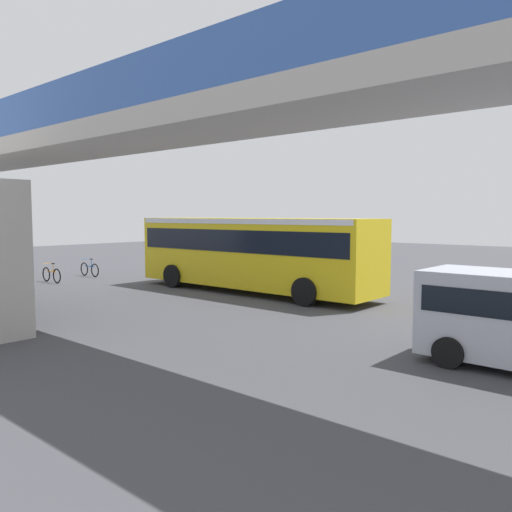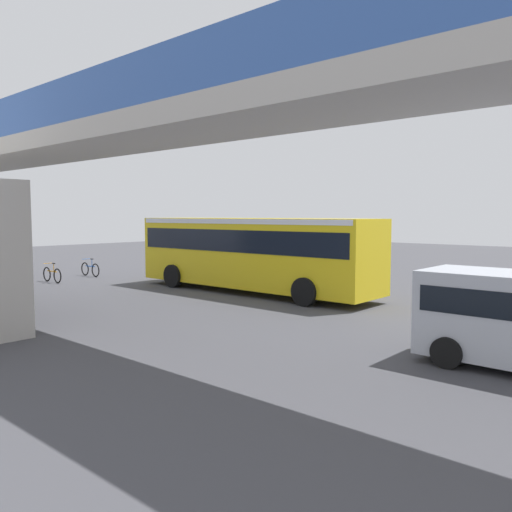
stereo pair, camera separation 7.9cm
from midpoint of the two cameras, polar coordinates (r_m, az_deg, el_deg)
name	(u,v)px [view 2 (the right image)]	position (r m, az deg, el deg)	size (l,w,h in m)	color
ground	(295,292)	(22.10, 4.50, -3.99)	(80.00, 80.00, 0.00)	#424247
city_bus	(252,248)	(21.78, -0.35, 0.88)	(11.54, 2.85, 3.15)	yellow
bicycle_blue	(90,269)	(29.03, -17.86, -1.41)	(1.77, 0.44, 0.96)	black
bicycle_orange	(52,275)	(27.02, -21.63, -1.94)	(1.77, 0.44, 0.96)	black
traffic_sign	(322,243)	(26.16, 7.47, 1.47)	(0.08, 0.60, 2.80)	slate
lane_dash_leftmost	(454,301)	(21.08, 21.21, -4.70)	(2.00, 0.20, 0.01)	silver
lane_dash_left	(361,291)	(22.73, 11.69, -3.83)	(2.00, 0.20, 0.01)	silver
lane_dash_centre	(288,283)	(24.93, 3.66, -3.01)	(2.00, 0.20, 0.01)	silver
lane_dash_right	(229,276)	(27.53, -2.95, -2.29)	(2.00, 0.20, 0.01)	silver
pedestrian_overpass	(90,154)	(15.37, -17.79, 10.75)	(31.60, 2.60, 6.68)	#B2ADA5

